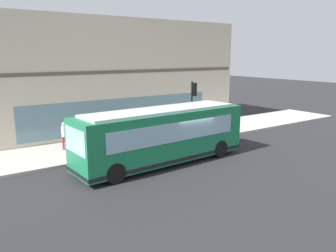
{
  "coord_description": "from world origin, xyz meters",
  "views": [
    {
      "loc": [
        -15.09,
        11.7,
        5.96
      ],
      "look_at": [
        2.71,
        -0.7,
        1.42
      ],
      "focal_mm": 36.71,
      "sensor_mm": 36.0,
      "label": 1
    }
  ],
  "objects_px": {
    "pedestrian_near_building_entrance": "(64,134)",
    "newspaper_vending_box": "(153,134)",
    "city_bus_nearside": "(162,136)",
    "traffic_light_near_corner": "(193,99)",
    "fire_hydrant": "(146,139)",
    "pedestrian_near_hydrant": "(115,128)"
  },
  "relations": [
    {
      "from": "pedestrian_near_building_entrance",
      "to": "traffic_light_near_corner",
      "type": "bearing_deg",
      "value": -105.66
    },
    {
      "from": "traffic_light_near_corner",
      "to": "pedestrian_near_hydrant",
      "type": "distance_m",
      "value": 5.73
    },
    {
      "from": "city_bus_nearside",
      "to": "fire_hydrant",
      "type": "xyz_separation_m",
      "value": [
        3.57,
        -1.12,
        -1.04
      ]
    },
    {
      "from": "city_bus_nearside",
      "to": "fire_hydrant",
      "type": "height_order",
      "value": "city_bus_nearside"
    },
    {
      "from": "traffic_light_near_corner",
      "to": "fire_hydrant",
      "type": "bearing_deg",
      "value": 80.36
    },
    {
      "from": "city_bus_nearside",
      "to": "traffic_light_near_corner",
      "type": "height_order",
      "value": "traffic_light_near_corner"
    },
    {
      "from": "fire_hydrant",
      "to": "pedestrian_near_building_entrance",
      "type": "bearing_deg",
      "value": 70.21
    },
    {
      "from": "fire_hydrant",
      "to": "newspaper_vending_box",
      "type": "bearing_deg",
      "value": -60.08
    },
    {
      "from": "pedestrian_near_building_entrance",
      "to": "newspaper_vending_box",
      "type": "bearing_deg",
      "value": -102.39
    },
    {
      "from": "newspaper_vending_box",
      "to": "pedestrian_near_hydrant",
      "type": "bearing_deg",
      "value": 53.53
    },
    {
      "from": "city_bus_nearside",
      "to": "fire_hydrant",
      "type": "distance_m",
      "value": 3.88
    },
    {
      "from": "traffic_light_near_corner",
      "to": "fire_hydrant",
      "type": "relative_size",
      "value": 5.43
    },
    {
      "from": "fire_hydrant",
      "to": "traffic_light_near_corner",
      "type": "bearing_deg",
      "value": -99.64
    },
    {
      "from": "traffic_light_near_corner",
      "to": "pedestrian_near_building_entrance",
      "type": "height_order",
      "value": "traffic_light_near_corner"
    },
    {
      "from": "city_bus_nearside",
      "to": "pedestrian_near_hydrant",
      "type": "relative_size",
      "value": 6.48
    },
    {
      "from": "pedestrian_near_hydrant",
      "to": "newspaper_vending_box",
      "type": "xyz_separation_m",
      "value": [
        -1.55,
        -2.1,
        -0.44
      ]
    },
    {
      "from": "city_bus_nearside",
      "to": "traffic_light_near_corner",
      "type": "relative_size",
      "value": 2.53
    },
    {
      "from": "fire_hydrant",
      "to": "newspaper_vending_box",
      "type": "height_order",
      "value": "newspaper_vending_box"
    },
    {
      "from": "pedestrian_near_building_entrance",
      "to": "newspaper_vending_box",
      "type": "height_order",
      "value": "pedestrian_near_building_entrance"
    },
    {
      "from": "pedestrian_near_building_entrance",
      "to": "newspaper_vending_box",
      "type": "distance_m",
      "value": 5.83
    },
    {
      "from": "newspaper_vending_box",
      "to": "fire_hydrant",
      "type": "bearing_deg",
      "value": 119.92
    },
    {
      "from": "fire_hydrant",
      "to": "newspaper_vending_box",
      "type": "relative_size",
      "value": 0.82
    }
  ]
}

